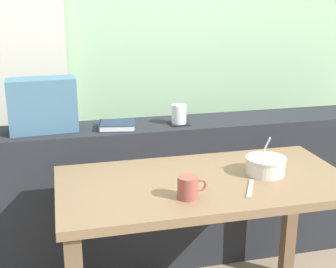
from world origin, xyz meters
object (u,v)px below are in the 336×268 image
juice_glass (179,115)px  breakfast_table (204,206)px  coaster_square (179,124)px  closed_book (117,125)px  ceramic_mug (188,187)px  soup_bowl (265,166)px  throw_pillow (42,105)px  fork_utensil (250,188)px

juice_glass → breakfast_table: bearing=-93.8°
coaster_square → closed_book: closed_book is taller
closed_book → ceramic_mug: (0.17, -0.69, -0.06)m
breakfast_table → soup_bowl: (0.27, 0.00, 0.15)m
ceramic_mug → throw_pillow: bearing=125.4°
coaster_square → closed_book: (-0.32, -0.00, 0.01)m
closed_book → throw_pillow: (-0.35, 0.04, 0.11)m
soup_bowl → fork_utensil: size_ratio=1.00×
juice_glass → closed_book: size_ratio=0.49×
coaster_square → fork_utensil: coaster_square is taller
fork_utensil → ceramic_mug: 0.26m
fork_utensil → ceramic_mug: bearing=-148.0°
juice_glass → closed_book: bearing=-179.4°
fork_utensil → throw_pillow: bearing=165.1°
juice_glass → closed_book: (-0.32, -0.00, -0.03)m
soup_bowl → fork_utensil: 0.19m
closed_book → throw_pillow: bearing=173.9°
breakfast_table → coaster_square: size_ratio=11.94×
throw_pillow → breakfast_table: bearing=-42.4°
breakfast_table → closed_book: bearing=117.7°
throw_pillow → soup_bowl: size_ratio=1.88×
breakfast_table → juice_glass: size_ratio=12.31×
breakfast_table → soup_bowl: 0.31m
juice_glass → ceramic_mug: (-0.15, -0.70, -0.09)m
throw_pillow → ceramic_mug: throw_pillow is taller
coaster_square → juice_glass: (0.00, 0.00, 0.05)m
throw_pillow → fork_utensil: size_ratio=1.88×
breakfast_table → ceramic_mug: 0.25m
breakfast_table → fork_utensil: (0.14, -0.13, 0.12)m
throw_pillow → ceramic_mug: 0.91m
coaster_square → juice_glass: juice_glass is taller
coaster_square → soup_bowl: 0.59m
throw_pillow → coaster_square: bearing=-2.9°
juice_glass → fork_utensil: 0.70m
coaster_square → throw_pillow: (-0.67, 0.03, 0.13)m
throw_pillow → fork_utensil: bearing=-42.5°
ceramic_mug → closed_book: bearing=103.7°
soup_bowl → fork_utensil: (-0.12, -0.13, -0.03)m
coaster_square → soup_bowl: size_ratio=0.59×
throw_pillow → fork_utensil: throw_pillow is taller
juice_glass → throw_pillow: (-0.67, 0.03, 0.08)m
coaster_square → juice_glass: 0.05m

